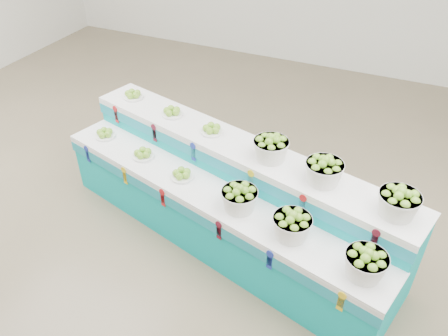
# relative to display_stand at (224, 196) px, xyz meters

# --- Properties ---
(ground) EXTENTS (10.00, 10.00, 0.00)m
(ground) POSITION_rel_display_stand_xyz_m (-0.49, -0.26, -0.51)
(ground) COLOR #6E614A
(ground) RESTS_ON ground
(display_stand) EXTENTS (3.87, 1.91, 1.02)m
(display_stand) POSITION_rel_display_stand_xyz_m (0.00, 0.00, 0.00)
(display_stand) COLOR #08ACB2
(display_stand) RESTS_ON ground
(plate_lower_left) EXTENTS (0.28, 0.28, 0.10)m
(plate_lower_left) POSITION_rel_display_stand_xyz_m (-1.55, 0.18, 0.26)
(plate_lower_left) COLOR white
(plate_lower_left) RESTS_ON display_stand
(plate_lower_mid) EXTENTS (0.28, 0.28, 0.10)m
(plate_lower_mid) POSITION_rel_display_stand_xyz_m (-0.94, 0.01, 0.26)
(plate_lower_mid) COLOR white
(plate_lower_mid) RESTS_ON display_stand
(plate_lower_right) EXTENTS (0.28, 0.28, 0.10)m
(plate_lower_right) POSITION_rel_display_stand_xyz_m (-0.40, -0.13, 0.26)
(plate_lower_right) COLOR white
(plate_lower_right) RESTS_ON display_stand
(basket_lower_left) EXTENTS (0.41, 0.41, 0.24)m
(basket_lower_left) POSITION_rel_display_stand_xyz_m (0.30, -0.32, 0.33)
(basket_lower_left) COLOR silver
(basket_lower_left) RESTS_ON display_stand
(basket_lower_mid) EXTENTS (0.41, 0.41, 0.24)m
(basket_lower_mid) POSITION_rel_display_stand_xyz_m (0.83, -0.46, 0.33)
(basket_lower_mid) COLOR silver
(basket_lower_mid) RESTS_ON display_stand
(basket_lower_right) EXTENTS (0.41, 0.41, 0.24)m
(basket_lower_right) POSITION_rel_display_stand_xyz_m (1.47, -0.63, 0.33)
(basket_lower_right) COLOR silver
(basket_lower_right) RESTS_ON display_stand
(plate_upper_left) EXTENTS (0.28, 0.28, 0.10)m
(plate_upper_left) POSITION_rel_display_stand_xyz_m (-1.43, 0.62, 0.56)
(plate_upper_left) COLOR white
(plate_upper_left) RESTS_ON display_stand
(plate_upper_mid) EXTENTS (0.28, 0.28, 0.10)m
(plate_upper_mid) POSITION_rel_display_stand_xyz_m (-0.82, 0.46, 0.56)
(plate_upper_mid) COLOR white
(plate_upper_mid) RESTS_ON display_stand
(plate_upper_right) EXTENTS (0.28, 0.28, 0.10)m
(plate_upper_right) POSITION_rel_display_stand_xyz_m (-0.28, 0.31, 0.56)
(plate_upper_right) COLOR white
(plate_upper_right) RESTS_ON display_stand
(basket_upper_left) EXTENTS (0.41, 0.41, 0.24)m
(basket_upper_left) POSITION_rel_display_stand_xyz_m (0.42, 0.13, 0.63)
(basket_upper_left) COLOR silver
(basket_upper_left) RESTS_ON display_stand
(basket_upper_mid) EXTENTS (0.41, 0.41, 0.24)m
(basket_upper_mid) POSITION_rel_display_stand_xyz_m (0.95, -0.02, 0.63)
(basket_upper_mid) COLOR silver
(basket_upper_mid) RESTS_ON display_stand
(basket_upper_right) EXTENTS (0.41, 0.41, 0.24)m
(basket_upper_right) POSITION_rel_display_stand_xyz_m (1.59, -0.19, 0.63)
(basket_upper_right) COLOR silver
(basket_upper_right) RESTS_ON display_stand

